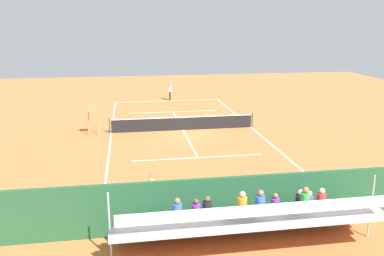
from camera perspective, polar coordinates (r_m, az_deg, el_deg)
ground_plane at (r=28.38m, az=-1.29°, el=-0.29°), size 60.00×60.00×0.00m
court_line_markings at (r=28.41m, az=-1.30°, el=-0.27°), size 10.10×22.20×0.01m
tennis_net at (r=28.25m, az=-1.30°, el=0.69°), size 10.30×0.10×1.07m
backdrop_wall at (r=15.10m, az=6.19°, el=-10.42°), size 18.00×0.16×2.00m
bleacher_stand at (r=13.95m, az=7.97°, el=-12.84°), size 9.06×2.40×2.48m
umpire_chair at (r=27.81m, az=-14.04°, el=1.73°), size 0.67×0.67×2.14m
courtside_bench at (r=16.84m, az=15.19°, el=-9.76°), size 1.80×0.40×0.93m
equipment_bag at (r=16.20m, az=8.54°, el=-11.88°), size 0.90×0.36×0.36m
tennis_player at (r=39.15m, az=-3.17°, el=5.44°), size 0.42×0.55×1.93m
tennis_racket at (r=38.86m, az=-4.06°, el=3.85°), size 0.40×0.58×0.03m
tennis_ball_near at (r=37.57m, az=-5.14°, el=3.48°), size 0.07×0.07×0.07m
line_judge at (r=15.61m, az=-5.72°, el=-9.45°), size 0.43×0.55×1.93m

